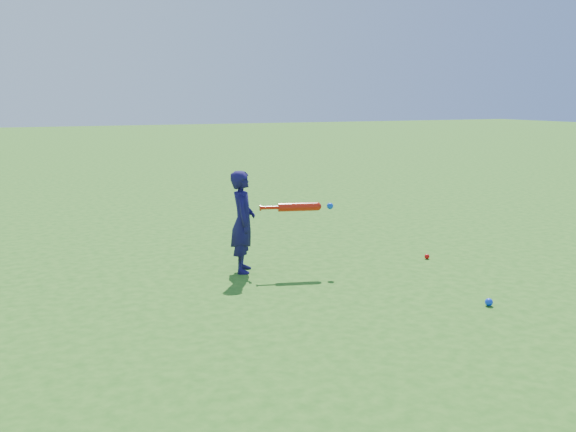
# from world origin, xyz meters

# --- Properties ---
(ground) EXTENTS (80.00, 80.00, 0.00)m
(ground) POSITION_xyz_m (0.00, 0.00, 0.00)
(ground) COLOR #245E16
(ground) RESTS_ON ground
(child) EXTENTS (0.40, 0.48, 1.12)m
(child) POSITION_xyz_m (0.19, 0.53, 0.56)
(child) COLOR #150F47
(child) RESTS_ON ground
(ground_ball_red) EXTENTS (0.06, 0.06, 0.06)m
(ground_ball_red) POSITION_xyz_m (2.38, 0.15, 0.03)
(ground_ball_red) COLOR red
(ground_ball_red) RESTS_ON ground
(ground_ball_blue) EXTENTS (0.07, 0.07, 0.07)m
(ground_ball_blue) POSITION_xyz_m (1.83, -1.53, 0.04)
(ground_ball_blue) COLOR #0D35ED
(ground_ball_blue) RESTS_ON ground
(bat_swing) EXTENTS (0.80, 0.27, 0.09)m
(bat_swing) POSITION_xyz_m (0.79, 0.32, 0.72)
(bat_swing) COLOR red
(bat_swing) RESTS_ON ground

